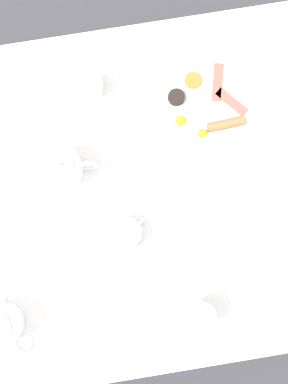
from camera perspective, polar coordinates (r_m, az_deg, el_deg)
ground_plane at (r=2.23m, az=-0.00°, el=-2.46°), size 8.00×8.00×0.00m
table at (r=1.55m, az=-0.00°, el=-0.41°), size 0.98×1.13×0.75m
breakfast_plate at (r=1.53m, az=6.32°, el=8.89°), size 0.31×0.31×0.04m
teapot_near at (r=1.48m, az=-15.01°, el=-13.59°), size 0.19×0.11×0.12m
teapot_far at (r=1.46m, az=-8.68°, el=2.64°), size 0.11×0.19×0.12m
teacup_with_saucer_left at (r=1.45m, az=-1.93°, el=-4.42°), size 0.14×0.14×0.06m
water_glass_short at (r=1.44m, az=6.04°, el=-12.83°), size 0.07×0.07×0.10m
creamer_jug at (r=1.52m, az=-5.64°, el=11.16°), size 0.09×0.07×0.06m
fork_by_plate at (r=1.49m, az=-5.29°, el=-15.05°), size 0.09×0.15×0.00m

